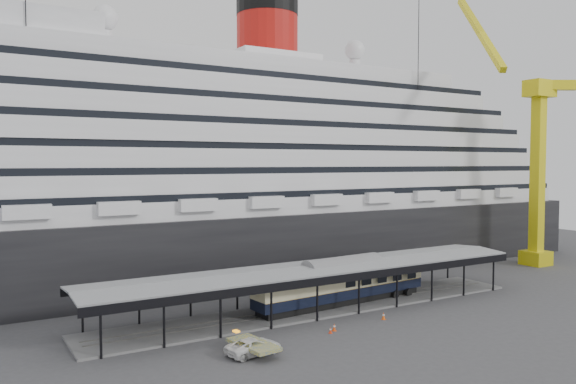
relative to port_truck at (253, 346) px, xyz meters
name	(u,v)px	position (x,y,z in m)	size (l,w,h in m)	color
ground	(343,319)	(13.85, 5.03, -0.74)	(200.00, 200.00, 0.00)	#3C3C3F
cruise_ship	(224,157)	(13.90, 37.03, 17.61)	(130.00, 30.00, 43.90)	black
platform_canopy	(318,290)	(13.85, 10.03, 1.63)	(56.00, 9.18, 5.30)	slate
crane_yellow	(532,148)	(60.91, 15.57, 19.22)	(23.83, 18.78, 47.60)	yellow
port_truck	(253,346)	(0.00, 0.00, 0.00)	(2.45, 5.30, 1.47)	white
pullman_carriage	(343,282)	(17.44, 10.03, 2.16)	(24.69, 4.96, 24.08)	black
traffic_cone_left	(334,327)	(10.47, 2.03, -0.35)	(0.51, 0.51, 0.78)	#E7460C
traffic_cone_mid	(330,330)	(9.66, 1.56, -0.41)	(0.37, 0.37, 0.66)	red
traffic_cone_right	(383,316)	(17.64, 2.69, -0.33)	(0.51, 0.51, 0.82)	#F0560D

